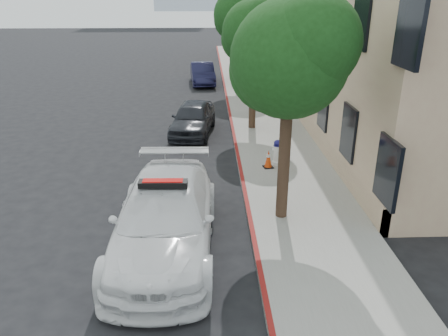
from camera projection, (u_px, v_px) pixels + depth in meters
ground at (177, 190)px, 13.47m from camera, size 120.00×120.00×0.00m
sidewalk at (258, 106)px, 22.81m from camera, size 3.20×50.00×0.15m
curb_strip at (228, 106)px, 22.75m from camera, size 0.12×50.00×0.15m
building at (345, 2)px, 25.75m from camera, size 8.00×36.00×10.00m
tree_near at (291, 58)px, 10.09m from camera, size 2.92×2.82×5.62m
tree_mid at (255, 32)px, 17.52m from camera, size 2.77×2.64×5.43m
tree_far at (240, 14)px, 24.82m from camera, size 3.10×3.00×5.81m
police_car at (165, 218)px, 10.14m from camera, size 2.45×5.72×1.79m
parked_car_mid at (193, 118)px, 18.49m from camera, size 2.14×4.17×1.36m
parked_car_far at (202, 74)px, 28.17m from camera, size 1.73×4.16×1.34m
fire_hydrant at (277, 152)px, 14.91m from camera, size 0.37×0.33×0.87m
traffic_cone at (268, 159)px, 14.67m from camera, size 0.38×0.38×0.62m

